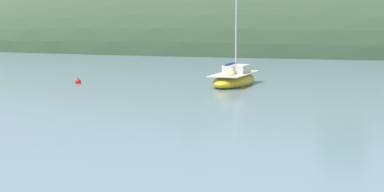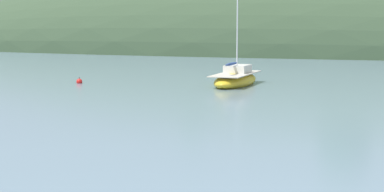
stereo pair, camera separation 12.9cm
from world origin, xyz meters
TOP-DOWN VIEW (x-y plane):
  - far_shoreline_hill at (0.07, 88.42)m, footprint 150.00×36.00m
  - sailboat_white_near at (-2.33, 36.84)m, footprint 2.56×7.08m
  - mooring_buoy_outer at (-13.57, 34.43)m, footprint 0.44×0.44m

SIDE VIEW (x-z plane):
  - far_shoreline_hill at x=0.07m, z-range -15.14..15.30m
  - mooring_buoy_outer at x=-13.57m, z-range -0.15..0.39m
  - sailboat_white_near at x=-2.33m, z-range -3.74..4.58m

